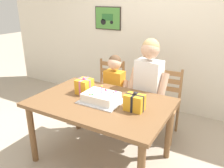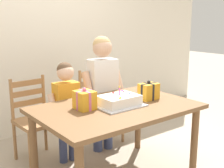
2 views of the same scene
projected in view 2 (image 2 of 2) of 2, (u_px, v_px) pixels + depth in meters
back_wall at (37, 37)px, 3.98m from camera, size 6.40×0.11×2.60m
dining_table at (116, 115)px, 2.79m from camera, size 1.48×0.98×0.75m
birthday_cake at (119, 101)px, 2.76m from camera, size 0.44×0.34×0.19m
gift_box_red_large at (85, 100)px, 2.67m from camera, size 0.16×0.18×0.20m
gift_box_beside_cake at (149, 91)px, 2.99m from camera, size 0.19×0.14×0.20m
chair_left at (35, 119)px, 3.26m from camera, size 0.44×0.44×0.92m
chair_right at (100, 106)px, 3.77m from camera, size 0.45×0.45×0.92m
child_older at (103, 83)px, 3.42m from camera, size 0.51×0.30×1.36m
child_younger at (66, 102)px, 3.17m from camera, size 0.40×0.23×1.11m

